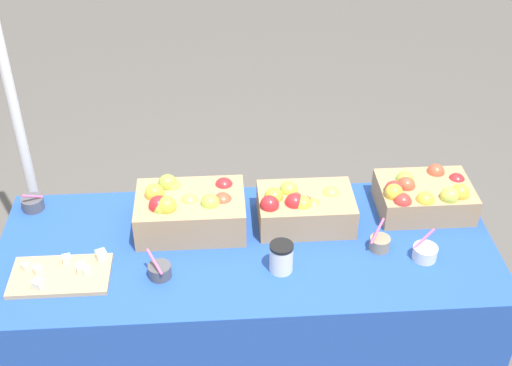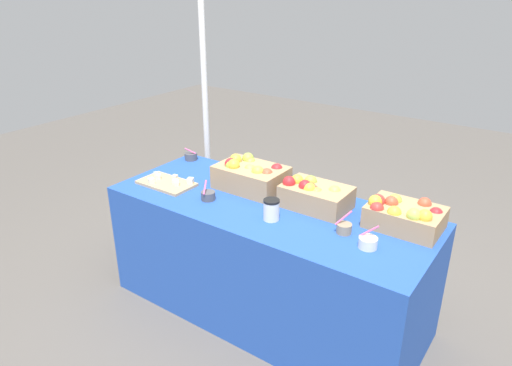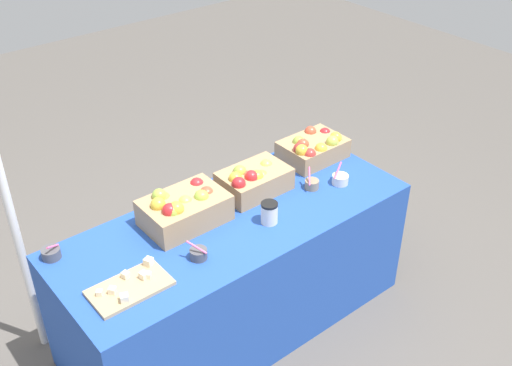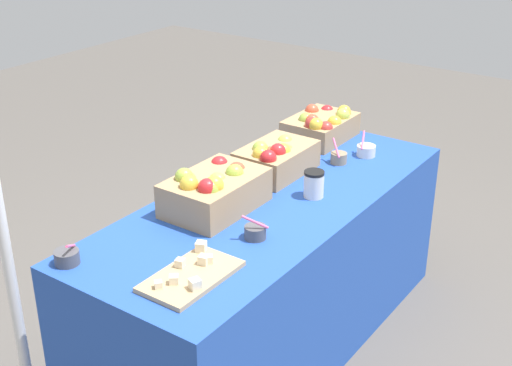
{
  "view_description": "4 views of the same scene",
  "coord_description": "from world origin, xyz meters",
  "px_view_note": "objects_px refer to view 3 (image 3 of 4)",
  "views": [
    {
      "loc": [
        -0.1,
        -2.01,
        2.46
      ],
      "look_at": [
        0.04,
        0.01,
        1.03
      ],
      "focal_mm": 48.38,
      "sensor_mm": 36.0,
      "label": 1
    },
    {
      "loc": [
        1.34,
        -2.02,
        1.93
      ],
      "look_at": [
        -0.1,
        0.02,
        0.84
      ],
      "focal_mm": 32.98,
      "sensor_mm": 36.0,
      "label": 2
    },
    {
      "loc": [
        -1.52,
        -2.06,
        2.63
      ],
      "look_at": [
        0.15,
        0.0,
        0.89
      ],
      "focal_mm": 43.26,
      "sensor_mm": 36.0,
      "label": 3
    },
    {
      "loc": [
        -2.21,
        -1.49,
        2.04
      ],
      "look_at": [
        -0.02,
        0.06,
        0.8
      ],
      "focal_mm": 48.91,
      "sensor_mm": 36.0,
      "label": 4
    }
  ],
  "objects_px": {
    "apple_crate_left": "(313,148)",
    "apple_crate_middle": "(253,180)",
    "sample_bowl_mid": "(340,179)",
    "apple_crate_right": "(184,208)",
    "sample_bowl_far": "(312,184)",
    "sample_bowl_extra": "(51,253)",
    "coffee_cup": "(269,213)",
    "cutting_board_front": "(130,287)",
    "sample_bowl_near": "(198,254)"
  },
  "relations": [
    {
      "from": "apple_crate_left",
      "to": "apple_crate_right",
      "type": "height_order",
      "value": "apple_crate_right"
    },
    {
      "from": "apple_crate_left",
      "to": "apple_crate_middle",
      "type": "relative_size",
      "value": 1.0
    },
    {
      "from": "cutting_board_front",
      "to": "coffee_cup",
      "type": "bearing_deg",
      "value": -0.82
    },
    {
      "from": "coffee_cup",
      "to": "apple_crate_left",
      "type": "bearing_deg",
      "value": 27.82
    },
    {
      "from": "cutting_board_front",
      "to": "coffee_cup",
      "type": "height_order",
      "value": "coffee_cup"
    },
    {
      "from": "apple_crate_middle",
      "to": "sample_bowl_mid",
      "type": "height_order",
      "value": "apple_crate_middle"
    },
    {
      "from": "apple_crate_left",
      "to": "apple_crate_right",
      "type": "bearing_deg",
      "value": -177.08
    },
    {
      "from": "cutting_board_front",
      "to": "sample_bowl_far",
      "type": "height_order",
      "value": "sample_bowl_far"
    },
    {
      "from": "sample_bowl_far",
      "to": "apple_crate_right",
      "type": "bearing_deg",
      "value": 165.83
    },
    {
      "from": "sample_bowl_mid",
      "to": "sample_bowl_extra",
      "type": "distance_m",
      "value": 1.57
    },
    {
      "from": "sample_bowl_extra",
      "to": "cutting_board_front",
      "type": "bearing_deg",
      "value": -66.69
    },
    {
      "from": "apple_crate_left",
      "to": "sample_bowl_far",
      "type": "xyz_separation_m",
      "value": [
        -0.22,
        -0.23,
        -0.05
      ]
    },
    {
      "from": "sample_bowl_far",
      "to": "sample_bowl_extra",
      "type": "height_order",
      "value": "sample_bowl_far"
    },
    {
      "from": "apple_crate_left",
      "to": "apple_crate_middle",
      "type": "xyz_separation_m",
      "value": [
        -0.49,
        -0.05,
        0.0
      ]
    },
    {
      "from": "apple_crate_right",
      "to": "cutting_board_front",
      "type": "distance_m",
      "value": 0.53
    },
    {
      "from": "apple_crate_right",
      "to": "cutting_board_front",
      "type": "height_order",
      "value": "apple_crate_right"
    },
    {
      "from": "sample_bowl_near",
      "to": "sample_bowl_extra",
      "type": "xyz_separation_m",
      "value": [
        -0.54,
        0.44,
        -0.0
      ]
    },
    {
      "from": "sample_bowl_near",
      "to": "coffee_cup",
      "type": "xyz_separation_m",
      "value": [
        0.44,
        0.01,
        0.03
      ]
    },
    {
      "from": "apple_crate_left",
      "to": "sample_bowl_near",
      "type": "xyz_separation_m",
      "value": [
        -1.05,
        -0.33,
        -0.05
      ]
    },
    {
      "from": "apple_crate_right",
      "to": "cutting_board_front",
      "type": "bearing_deg",
      "value": -150.44
    },
    {
      "from": "apple_crate_left",
      "to": "coffee_cup",
      "type": "relative_size",
      "value": 3.19
    },
    {
      "from": "cutting_board_front",
      "to": "sample_bowl_near",
      "type": "height_order",
      "value": "sample_bowl_near"
    },
    {
      "from": "sample_bowl_far",
      "to": "sample_bowl_extra",
      "type": "bearing_deg",
      "value": 165.91
    },
    {
      "from": "apple_crate_left",
      "to": "sample_bowl_mid",
      "type": "distance_m",
      "value": 0.3
    },
    {
      "from": "sample_bowl_near",
      "to": "sample_bowl_mid",
      "type": "bearing_deg",
      "value": 1.94
    },
    {
      "from": "apple_crate_left",
      "to": "sample_bowl_extra",
      "type": "relative_size",
      "value": 3.88
    },
    {
      "from": "coffee_cup",
      "to": "sample_bowl_near",
      "type": "bearing_deg",
      "value": -179.17
    },
    {
      "from": "sample_bowl_near",
      "to": "sample_bowl_far",
      "type": "distance_m",
      "value": 0.83
    },
    {
      "from": "sample_bowl_extra",
      "to": "sample_bowl_mid",
      "type": "bearing_deg",
      "value": -14.99
    },
    {
      "from": "apple_crate_left",
      "to": "coffee_cup",
      "type": "height_order",
      "value": "apple_crate_left"
    },
    {
      "from": "sample_bowl_extra",
      "to": "coffee_cup",
      "type": "relative_size",
      "value": 0.82
    },
    {
      "from": "apple_crate_right",
      "to": "sample_bowl_mid",
      "type": "distance_m",
      "value": 0.91
    },
    {
      "from": "apple_crate_middle",
      "to": "sample_bowl_far",
      "type": "height_order",
      "value": "apple_crate_middle"
    },
    {
      "from": "apple_crate_left",
      "to": "sample_bowl_far",
      "type": "distance_m",
      "value": 0.32
    },
    {
      "from": "cutting_board_front",
      "to": "apple_crate_middle",
      "type": "bearing_deg",
      "value": 15.81
    },
    {
      "from": "cutting_board_front",
      "to": "sample_bowl_extra",
      "type": "relative_size",
      "value": 3.7
    },
    {
      "from": "sample_bowl_far",
      "to": "sample_bowl_near",
      "type": "bearing_deg",
      "value": -173.23
    },
    {
      "from": "apple_crate_right",
      "to": "sample_bowl_extra",
      "type": "height_order",
      "value": "apple_crate_right"
    },
    {
      "from": "apple_crate_right",
      "to": "sample_bowl_far",
      "type": "distance_m",
      "value": 0.74
    },
    {
      "from": "sample_bowl_mid",
      "to": "sample_bowl_extra",
      "type": "xyz_separation_m",
      "value": [
        -1.51,
        0.41,
        -0.0
      ]
    },
    {
      "from": "sample_bowl_near",
      "to": "apple_crate_middle",
      "type": "bearing_deg",
      "value": 26.41
    },
    {
      "from": "apple_crate_right",
      "to": "sample_bowl_near",
      "type": "distance_m",
      "value": 0.3
    },
    {
      "from": "coffee_cup",
      "to": "cutting_board_front",
      "type": "bearing_deg",
      "value": 179.18
    },
    {
      "from": "apple_crate_left",
      "to": "apple_crate_right",
      "type": "relative_size",
      "value": 0.89
    },
    {
      "from": "apple_crate_left",
      "to": "sample_bowl_near",
      "type": "height_order",
      "value": "apple_crate_left"
    },
    {
      "from": "apple_crate_right",
      "to": "sample_bowl_extra",
      "type": "bearing_deg",
      "value": 165.99
    },
    {
      "from": "cutting_board_front",
      "to": "sample_bowl_far",
      "type": "xyz_separation_m",
      "value": [
        1.18,
        0.08,
        0.01
      ]
    },
    {
      "from": "sample_bowl_far",
      "to": "coffee_cup",
      "type": "relative_size",
      "value": 0.99
    },
    {
      "from": "cutting_board_front",
      "to": "sample_bowl_mid",
      "type": "distance_m",
      "value": 1.33
    },
    {
      "from": "sample_bowl_near",
      "to": "apple_crate_right",
      "type": "bearing_deg",
      "value": 69.24
    }
  ]
}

